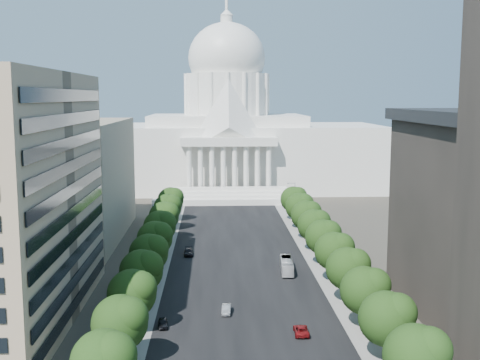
{
  "coord_description": "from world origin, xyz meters",
  "views": [
    {
      "loc": [
        -5.3,
        -53.42,
        36.09
      ],
      "look_at": [
        0.82,
        86.1,
        16.72
      ],
      "focal_mm": 45.0,
      "sensor_mm": 36.0,
      "label": 1
    }
  ],
  "objects": [
    {
      "name": "streetlight_f",
      "position": [
        19.9,
        135.0,
        5.82
      ],
      "size": [
        2.61,
        0.44,
        9.0
      ],
      "color": "gray",
      "rests_on": "ground"
    },
    {
      "name": "tree_l_c",
      "position": [
        -17.66,
        35.81,
        6.45
      ],
      "size": [
        7.79,
        7.6,
        9.97
      ],
      "color": "#33261C",
      "rests_on": "ground"
    },
    {
      "name": "tree_l_e",
      "position": [
        -17.66,
        59.81,
        6.45
      ],
      "size": [
        7.79,
        7.6,
        9.97
      ],
      "color": "#33261C",
      "rests_on": "ground"
    },
    {
      "name": "tree_l_i",
      "position": [
        -17.66,
        107.81,
        6.45
      ],
      "size": [
        7.79,
        7.6,
        9.97
      ],
      "color": "#33261C",
      "rests_on": "ground"
    },
    {
      "name": "city_bus",
      "position": [
        9.68,
        66.93,
        1.41
      ],
      "size": [
        3.02,
        10.28,
        2.83
      ],
      "primitive_type": "imported",
      "rotation": [
        0.0,
        0.0,
        -0.06
      ],
      "color": "silver",
      "rests_on": "ground"
    },
    {
      "name": "car_dark_a",
      "position": [
        -13.5,
        37.81,
        0.64
      ],
      "size": [
        1.89,
        3.89,
        1.28
      ],
      "primitive_type": "imported",
      "rotation": [
        0.0,
        0.0,
        0.11
      ],
      "color": "black",
      "rests_on": "ground"
    },
    {
      "name": "car_silver",
      "position": [
        -3.36,
        43.49,
        0.69
      ],
      "size": [
        1.71,
        4.29,
        1.39
      ],
      "primitive_type": "imported",
      "rotation": [
        0.0,
        0.0,
        -0.06
      ],
      "color": "#94979A",
      "rests_on": "ground"
    },
    {
      "name": "tree_l_j",
      "position": [
        -17.66,
        119.81,
        6.45
      ],
      "size": [
        7.79,
        7.6,
        9.97
      ],
      "color": "#33261C",
      "rests_on": "ground"
    },
    {
      "name": "tree_r_c",
      "position": [
        18.34,
        35.81,
        6.45
      ],
      "size": [
        7.79,
        7.6,
        9.97
      ],
      "color": "#33261C",
      "rests_on": "ground"
    },
    {
      "name": "tree_l_g",
      "position": [
        -17.66,
        83.81,
        6.45
      ],
      "size": [
        7.79,
        7.6,
        9.97
      ],
      "color": "#33261C",
      "rests_on": "ground"
    },
    {
      "name": "tree_r_b",
      "position": [
        18.34,
        23.81,
        6.45
      ],
      "size": [
        7.79,
        7.6,
        9.97
      ],
      "color": "#33261C",
      "rests_on": "ground"
    },
    {
      "name": "capitol",
      "position": [
        0.0,
        184.89,
        20.01
      ],
      "size": [
        120.0,
        56.0,
        73.0
      ],
      "color": "white",
      "rests_on": "ground"
    },
    {
      "name": "car_red",
      "position": [
        7.91,
        33.96,
        0.65
      ],
      "size": [
        2.29,
        4.76,
        1.31
      ],
      "primitive_type": "imported",
      "rotation": [
        0.0,
        0.0,
        3.12
      ],
      "color": "maroon",
      "rests_on": "ground"
    },
    {
      "name": "tree_r_j",
      "position": [
        18.34,
        119.81,
        6.45
      ],
      "size": [
        7.79,
        7.6,
        9.97
      ],
      "color": "#33261C",
      "rests_on": "ground"
    },
    {
      "name": "tree_r_f",
      "position": [
        18.34,
        71.81,
        6.45
      ],
      "size": [
        7.79,
        7.6,
        9.97
      ],
      "color": "#33261C",
      "rests_on": "ground"
    },
    {
      "name": "tree_l_a",
      "position": [
        -17.66,
        11.81,
        6.45
      ],
      "size": [
        7.79,
        7.6,
        9.97
      ],
      "color": "#33261C",
      "rests_on": "ground"
    },
    {
      "name": "tree_r_d",
      "position": [
        18.34,
        47.81,
        6.45
      ],
      "size": [
        7.79,
        7.6,
        9.97
      ],
      "color": "#33261C",
      "rests_on": "ground"
    },
    {
      "name": "tree_r_i",
      "position": [
        18.34,
        107.81,
        6.45
      ],
      "size": [
        7.79,
        7.6,
        9.97
      ],
      "color": "#33261C",
      "rests_on": "ground"
    },
    {
      "name": "sidewalk_right",
      "position": [
        19.0,
        90.0,
        0.0
      ],
      "size": [
        8.0,
        260.0,
        0.02
      ],
      "primitive_type": "cube",
      "color": "gray",
      "rests_on": "ground"
    },
    {
      "name": "tree_l_f",
      "position": [
        -17.66,
        71.81,
        6.45
      ],
      "size": [
        7.79,
        7.6,
        9.97
      ],
      "color": "#33261C",
      "rests_on": "ground"
    },
    {
      "name": "road_asphalt",
      "position": [
        0.0,
        90.0,
        0.0
      ],
      "size": [
        30.0,
        260.0,
        0.01
      ],
      "primitive_type": "cube",
      "color": "black",
      "rests_on": "ground"
    },
    {
      "name": "tree_r_h",
      "position": [
        18.34,
        95.81,
        6.45
      ],
      "size": [
        7.79,
        7.6,
        9.97
      ],
      "color": "#33261C",
      "rests_on": "ground"
    },
    {
      "name": "streetlight_c",
      "position": [
        19.9,
        60.0,
        5.82
      ],
      "size": [
        2.61,
        0.44,
        9.0
      ],
      "color": "gray",
      "rests_on": "ground"
    },
    {
      "name": "tree_l_b",
      "position": [
        -17.66,
        23.81,
        6.45
      ],
      "size": [
        7.79,
        7.6,
        9.97
      ],
      "color": "#33261C",
      "rests_on": "ground"
    },
    {
      "name": "car_dark_b",
      "position": [
        -11.24,
        81.18,
        0.73
      ],
      "size": [
        2.27,
        5.11,
        1.46
      ],
      "primitive_type": "imported",
      "rotation": [
        0.0,
        0.0,
        0.05
      ],
      "color": "black",
      "rests_on": "ground"
    },
    {
      "name": "tree_l_d",
      "position": [
        -17.66,
        47.81,
        6.45
      ],
      "size": [
        7.79,
        7.6,
        9.97
      ],
      "color": "#33261C",
      "rests_on": "ground"
    },
    {
      "name": "streetlight_e",
      "position": [
        19.9,
        110.0,
        5.82
      ],
      "size": [
        2.61,
        0.44,
        9.0
      ],
      "color": "gray",
      "rests_on": "ground"
    },
    {
      "name": "tree_r_g",
      "position": [
        18.34,
        83.81,
        6.45
      ],
      "size": [
        7.79,
        7.6,
        9.97
      ],
      "color": "#33261C",
      "rests_on": "ground"
    },
    {
      "name": "sidewalk_left",
      "position": [
        -19.0,
        90.0,
        0.0
      ],
      "size": [
        8.0,
        260.0,
        0.02
      ],
      "primitive_type": "cube",
      "color": "gray",
      "rests_on": "ground"
    },
    {
      "name": "streetlight_b",
      "position": [
        19.9,
        35.0,
        5.82
      ],
      "size": [
        2.61,
        0.44,
        9.0
      ],
      "color": "gray",
      "rests_on": "ground"
    },
    {
      "name": "streetlight_d",
      "position": [
        19.9,
        85.0,
        5.82
      ],
      "size": [
        2.61,
        0.44,
        9.0
      ],
      "color": "gray",
      "rests_on": "ground"
    },
    {
      "name": "tree_r_a",
      "position": [
        18.34,
        11.81,
        6.45
      ],
      "size": [
        7.79,
        7.6,
        9.97
      ],
      "color": "#33261C",
      "rests_on": "ground"
    },
    {
      "name": "tree_r_e",
      "position": [
        18.34,
        59.81,
        6.45
      ],
      "size": [
        7.79,
        7.6,
        9.97
      ],
      "color": "#33261C",
      "rests_on": "ground"
    },
    {
      "name": "office_block_left_far",
      "position": [
        -48.0,
        100.0,
        15.0
      ],
      "size": [
        38.0,
        52.0,
        30.0
      ],
      "primitive_type": "cube",
      "color": "gray",
      "rests_on": "ground"
    },
    {
      "name": "tree_l_h",
      "position": [
        -17.66,
        95.81,
        6.45
      ],
      "size": [
        7.79,
        7.6,
        9.97
      ],
      "color": "#33261C",
      "rests_on": "ground"
    }
  ]
}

